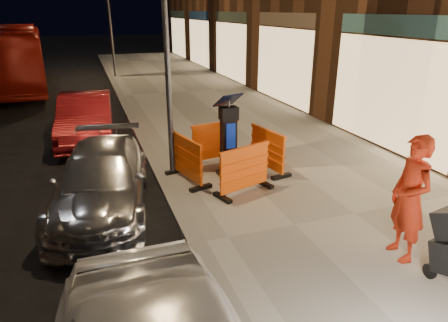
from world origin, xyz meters
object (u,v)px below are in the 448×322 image
object	(u,v)px
barrier_front	(244,170)
barrier_kerbside	(187,160)
barrier_bldgside	(267,150)
car_red	(89,140)
barrier_back	(215,142)
car_silver	(105,208)
parking_kiosk	(229,138)
bus_doubledecker	(20,87)
man	(410,199)

from	to	relation	value
barrier_front	barrier_kerbside	world-z (taller)	same
barrier_bldgside	car_red	xyz separation A→B (m)	(-3.87, 4.25, -0.64)
barrier_back	car_silver	distance (m)	3.16
parking_kiosk	barrier_front	xyz separation A→B (m)	(0.00, -0.95, -0.39)
car_silver	car_red	xyz separation A→B (m)	(-0.17, 4.71, 0.00)
barrier_kerbside	bus_doubledecker	bearing A→B (deg)	3.99
barrier_bldgside	car_red	world-z (taller)	barrier_bldgside
barrier_bldgside	barrier_front	bearing A→B (deg)	123.90
parking_kiosk	bus_doubledecker	world-z (taller)	parking_kiosk
barrier_bldgside	car_red	distance (m)	5.79
barrier_bldgside	bus_doubledecker	bearing A→B (deg)	14.45
car_silver	parking_kiosk	bearing A→B (deg)	18.41
barrier_back	car_red	distance (m)	4.46
barrier_bldgside	car_silver	bearing A→B (deg)	85.91
barrier_front	man	distance (m)	3.24
bus_doubledecker	man	bearing A→B (deg)	-72.64
bus_doubledecker	barrier_front	bearing A→B (deg)	-73.46
barrier_kerbside	barrier_bldgside	size ratio (longest dim) A/B	1.00
parking_kiosk	barrier_kerbside	size ratio (longest dim) A/B	1.40
barrier_front	car_red	size ratio (longest dim) A/B	0.31
barrier_kerbside	barrier_bldgside	bearing A→B (deg)	-105.10
barrier_kerbside	bus_doubledecker	distance (m)	15.24
barrier_front	bus_doubledecker	xyz separation A→B (m)	(-5.93, 15.34, -0.64)
barrier_bldgside	bus_doubledecker	world-z (taller)	bus_doubledecker
barrier_front	barrier_back	world-z (taller)	same
barrier_back	bus_doubledecker	bearing A→B (deg)	103.70
barrier_front	car_red	world-z (taller)	barrier_front
barrier_kerbside	bus_doubledecker	world-z (taller)	bus_doubledecker
parking_kiosk	man	xyz separation A→B (m)	(1.41, -3.83, 0.08)
bus_doubledecker	barrier_kerbside	bearing A→B (deg)	-75.50
barrier_back	barrier_bldgside	size ratio (longest dim) A/B	1.00
barrier_back	bus_doubledecker	size ratio (longest dim) A/B	0.12
barrier_bldgside	barrier_back	bearing A→B (deg)	33.90
barrier_front	barrier_bldgside	distance (m)	1.34
barrier_back	car_red	size ratio (longest dim) A/B	0.31
bus_doubledecker	car_red	bearing A→B (deg)	-78.06
parking_kiosk	man	bearing A→B (deg)	-82.84
barrier_back	barrier_kerbside	distance (m)	1.34
barrier_bldgside	man	distance (m)	3.88
parking_kiosk	car_silver	world-z (taller)	parking_kiosk
car_silver	barrier_front	bearing A→B (deg)	-1.16
barrier_back	bus_doubledecker	distance (m)	14.70
car_red	barrier_back	bearing A→B (deg)	-44.69
barrier_bldgside	man	bearing A→B (deg)	175.79
barrier_back	parking_kiosk	bearing A→B (deg)	-100.10
parking_kiosk	barrier_bldgside	bearing A→B (deg)	-13.10
barrier_front	car_red	bearing A→B (deg)	101.20
barrier_back	barrier_front	bearing A→B (deg)	-100.10
car_silver	car_red	size ratio (longest dim) A/B	1.01
barrier_back	bus_doubledecker	xyz separation A→B (m)	(-5.93, 13.44, -0.64)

